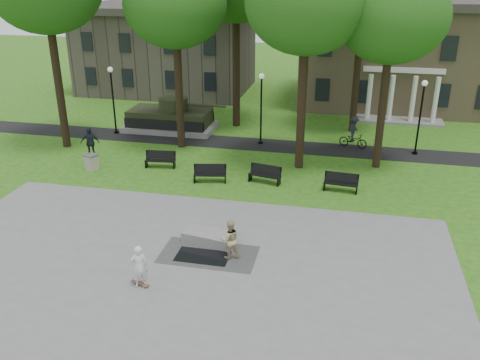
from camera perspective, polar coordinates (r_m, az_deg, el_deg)
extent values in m
plane|color=#285B15|center=(23.53, -4.17, -5.28)|extent=(120.00, 120.00, 0.00)
cube|color=gray|center=(19.50, -8.33, -12.03)|extent=(22.00, 16.00, 0.02)
cube|color=black|center=(34.26, 1.41, 4.06)|extent=(44.00, 2.60, 0.01)
cube|color=#9E8460|center=(46.56, 17.43, 13.18)|extent=(16.00, 11.00, 8.00)
cube|color=#38332D|center=(46.09, 18.09, 18.44)|extent=(17.00, 12.00, 0.60)
cube|color=silver|center=(41.19, 17.92, 11.67)|extent=(6.00, 0.30, 0.40)
cube|color=#4C443D|center=(49.94, -8.12, 14.12)|extent=(15.00, 10.00, 7.20)
cylinder|color=black|center=(34.66, -19.77, 10.62)|extent=(0.52, 0.52, 8.96)
cylinder|color=black|center=(32.90, -6.88, 10.33)|extent=(0.48, 0.48, 8.00)
ellipsoid|color=#265714|center=(32.19, -7.32, 19.04)|extent=(6.20, 6.20, 5.27)
cylinder|color=black|center=(29.29, 6.99, 9.08)|extent=(0.50, 0.50, 8.32)
ellipsoid|color=#265714|center=(28.51, 7.51, 19.27)|extent=(6.60, 6.60, 5.61)
cylinder|color=black|center=(30.29, 15.73, 8.23)|extent=(0.46, 0.46, 7.68)
ellipsoid|color=#265714|center=(29.51, 16.76, 17.26)|extent=(6.00, 6.00, 5.10)
cylinder|color=black|center=(37.30, -0.42, 12.99)|extent=(0.54, 0.54, 9.28)
cylinder|color=black|center=(36.97, 13.01, 11.82)|extent=(0.50, 0.50, 8.64)
cylinder|color=black|center=(37.01, -14.02, 8.37)|extent=(0.12, 0.12, 4.40)
sphere|color=silver|center=(36.52, -14.38, 11.93)|extent=(0.36, 0.36, 0.36)
cylinder|color=black|center=(37.58, -13.71, 5.24)|extent=(0.32, 0.32, 0.16)
cylinder|color=black|center=(33.81, 2.38, 7.68)|extent=(0.12, 0.12, 4.40)
sphere|color=silver|center=(33.27, 2.45, 11.58)|extent=(0.36, 0.36, 0.36)
cylinder|color=black|center=(34.43, 2.32, 4.27)|extent=(0.32, 0.32, 0.16)
cylinder|color=black|center=(33.65, 19.50, 6.29)|extent=(0.12, 0.12, 4.40)
sphere|color=silver|center=(33.10, 20.04, 10.18)|extent=(0.36, 0.36, 0.36)
cylinder|color=black|center=(34.27, 19.04, 2.90)|extent=(0.32, 0.32, 0.16)
cube|color=gray|center=(37.70, -7.80, 5.94)|extent=(6.50, 3.40, 0.40)
cube|color=#272B17|center=(37.49, -7.86, 7.04)|extent=(5.80, 2.80, 1.10)
cube|color=black|center=(36.34, -8.56, 6.15)|extent=(5.80, 0.35, 0.70)
cube|color=black|center=(38.77, -7.18, 7.30)|extent=(5.80, 0.35, 0.70)
cylinder|color=#272B17|center=(37.13, -7.50, 8.50)|extent=(2.10, 2.10, 0.90)
cylinder|color=#272B17|center=(36.44, -4.05, 8.36)|extent=(3.20, 0.18, 0.18)
cube|color=black|center=(21.26, -4.23, -8.55)|extent=(2.20, 1.20, 0.00)
cube|color=gray|center=(22.18, -3.51, -6.42)|extent=(2.34, 1.36, 0.45)
cube|color=brown|center=(19.87, -11.15, -11.35)|extent=(0.80, 0.48, 0.07)
imported|color=silver|center=(19.35, -11.26, -9.48)|extent=(0.75, 0.68, 1.71)
imported|color=tan|center=(20.72, -1.16, -6.68)|extent=(1.02, 0.93, 1.69)
imported|color=black|center=(32.86, -16.50, 4.05)|extent=(1.23, 0.74, 1.96)
imported|color=black|center=(34.35, 12.58, 4.40)|extent=(1.97, 1.17, 0.98)
imported|color=#20232B|center=(34.11, 12.70, 5.63)|extent=(0.89, 1.18, 1.63)
cube|color=black|center=(30.42, -8.95, 2.17)|extent=(1.84, 0.64, 0.05)
cube|color=black|center=(30.51, -8.84, 2.84)|extent=(1.81, 0.35, 0.50)
cube|color=black|center=(30.80, -10.41, 1.88)|extent=(0.11, 0.45, 0.45)
cube|color=black|center=(30.21, -7.42, 1.65)|extent=(0.11, 0.45, 0.45)
cube|color=black|center=(28.06, -3.40, 0.60)|extent=(1.85, 0.78, 0.05)
cube|color=black|center=(28.14, -3.29, 1.33)|extent=(1.80, 0.49, 0.50)
cube|color=black|center=(28.37, -5.04, 0.31)|extent=(0.14, 0.45, 0.45)
cube|color=black|center=(27.94, -1.71, 0.03)|extent=(0.14, 0.45, 0.45)
cube|color=black|center=(27.94, 2.78, 0.51)|extent=(1.85, 0.81, 0.05)
cube|color=black|center=(28.03, 2.86, 1.25)|extent=(1.79, 0.52, 0.50)
cube|color=black|center=(28.17, 1.06, 0.23)|extent=(0.15, 0.45, 0.45)
cube|color=black|center=(27.91, 4.49, -0.06)|extent=(0.15, 0.45, 0.45)
cube|color=black|center=(27.37, 11.25, -0.42)|extent=(1.83, 0.61, 0.05)
cube|color=black|center=(27.46, 11.31, 0.33)|extent=(1.81, 0.31, 0.50)
cube|color=black|center=(27.47, 9.45, -0.70)|extent=(0.10, 0.45, 0.45)
cube|color=black|center=(27.47, 12.98, -1.00)|extent=(0.10, 0.45, 0.45)
cube|color=#B1A392|center=(30.95, -16.33, 1.86)|extent=(0.79, 0.79, 0.90)
cube|color=#4C4C4C|center=(30.79, -16.43, 2.70)|extent=(0.87, 0.87, 0.06)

